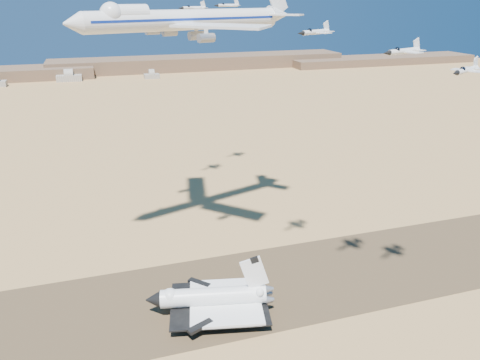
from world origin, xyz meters
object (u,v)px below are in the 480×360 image
object	(u,v)px
crew_c	(237,319)
chase_jet_d	(193,8)
chase_jet_a	(315,32)
chase_jet_e	(228,5)
chase_jet_b	(403,51)
chase_jet_c	(466,70)
shuttle	(212,298)
carrier_747	(181,20)
crew_a	(252,320)
crew_b	(251,323)

from	to	relation	value
crew_c	chase_jet_d	world-z (taller)	chase_jet_d
chase_jet_a	chase_jet_e	distance (m)	103.99
chase_jet_b	chase_jet_c	world-z (taller)	chase_jet_b
shuttle	carrier_747	size ratio (longest dim) A/B	0.48
chase_jet_d	chase_jet_b	bearing A→B (deg)	-97.09
crew_a	chase_jet_a	world-z (taller)	chase_jet_a
carrier_747	chase_jet_b	xyz separation A→B (m)	(48.63, -60.23, -5.93)
crew_b	chase_jet_e	bearing A→B (deg)	-55.80
shuttle	crew_c	world-z (taller)	shuttle
chase_jet_a	chase_jet_e	xyz separation A→B (m)	(2.77, 103.80, 5.62)
crew_c	crew_a	bearing A→B (deg)	-139.52
chase_jet_c	chase_jet_b	bearing A→B (deg)	122.67
chase_jet_b	chase_jet_e	bearing A→B (deg)	76.24
crew_b	chase_jet_b	xyz separation A→B (m)	(40.55, -5.44, 83.82)
crew_a	carrier_747	bearing A→B (deg)	-14.71
shuttle	chase_jet_c	xyz separation A→B (m)	(64.76, -24.04, 74.66)
shuttle	crew_a	distance (m)	14.90
crew_a	chase_jet_c	world-z (taller)	chase_jet_c
crew_b	carrier_747	bearing A→B (deg)	-34.46
chase_jet_a	chase_jet_c	bearing A→B (deg)	-72.45
chase_jet_e	chase_jet_a	bearing A→B (deg)	-107.26
shuttle	chase_jet_b	bearing A→B (deg)	-5.25
shuttle	chase_jet_e	xyz separation A→B (m)	(37.57, 109.74, 88.57)
chase_jet_e	chase_jet_d	bearing A→B (deg)	-154.44
chase_jet_b	crew_b	bearing A→B (deg)	152.71
carrier_747	chase_jet_e	distance (m)	74.44
crew_a	chase_jet_a	bearing A→B (deg)	-82.40
crew_b	chase_jet_c	distance (m)	97.39
crew_c	chase_jet_c	size ratio (longest dim) A/B	0.13
crew_b	chase_jet_b	size ratio (longest dim) A/B	0.11
carrier_747	chase_jet_c	xyz separation A→B (m)	(62.88, -68.55, -10.42)
carrier_747	chase_jet_d	distance (m)	48.95
chase_jet_e	carrier_747	bearing A→B (deg)	-134.41
crew_c	chase_jet_d	size ratio (longest dim) A/B	0.13
carrier_747	chase_jet_a	xyz separation A→B (m)	(32.92, -38.56, -2.14)
crew_b	crew_c	xyz separation A→B (m)	(-3.52, 3.38, 0.10)
crew_a	chase_jet_b	size ratio (longest dim) A/B	0.13
shuttle	chase_jet_e	world-z (taller)	chase_jet_e
crew_c	carrier_747	bearing A→B (deg)	-20.63
chase_jet_c	chase_jet_e	size ratio (longest dim) A/B	1.05
crew_a	crew_c	world-z (taller)	crew_a
crew_a	shuttle	bearing A→B (deg)	26.58
crew_c	chase_jet_d	distance (m)	135.18
shuttle	crew_b	size ratio (longest dim) A/B	24.65
carrier_747	chase_jet_c	bearing A→B (deg)	-65.10
crew_b	chase_jet_a	world-z (taller)	chase_jet_a
carrier_747	chase_jet_a	size ratio (longest dim) A/B	6.12
crew_c	chase_jet_a	world-z (taller)	chase_jet_a
chase_jet_d	carrier_747	bearing A→B (deg)	-132.09
shuttle	carrier_747	xyz separation A→B (m)	(1.88, 44.51, 85.08)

